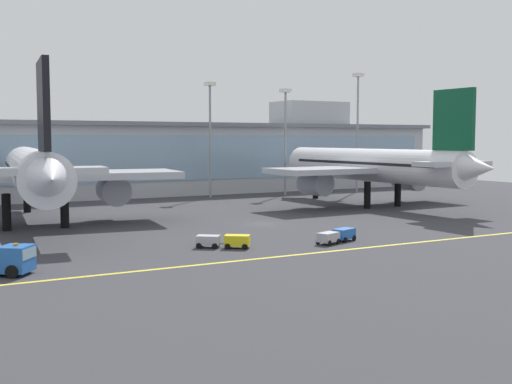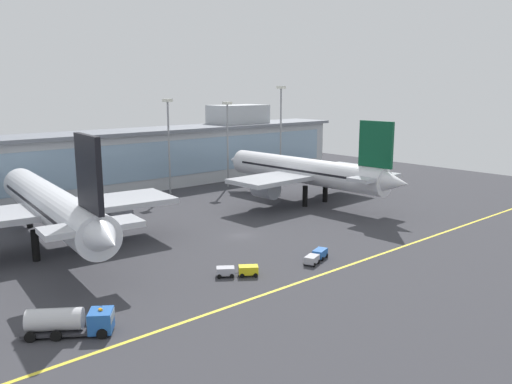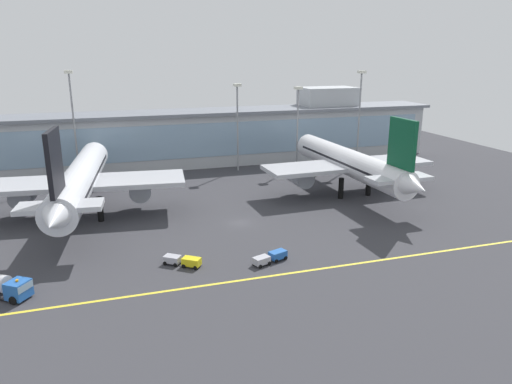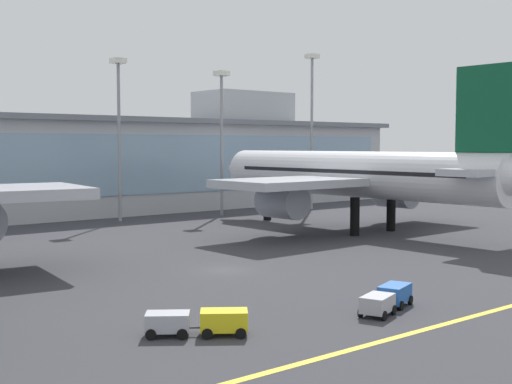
# 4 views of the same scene
# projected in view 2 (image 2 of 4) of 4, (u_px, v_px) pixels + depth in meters

# --- Properties ---
(ground_plane) EXTENTS (194.68, 194.68, 0.00)m
(ground_plane) POSITION_uv_depth(u_px,v_px,m) (241.00, 236.00, 90.23)
(ground_plane) COLOR #38383D
(taxiway_centreline_stripe) EXTENTS (155.75, 0.50, 0.01)m
(taxiway_centreline_stripe) POSITION_uv_depth(u_px,v_px,m) (340.00, 268.00, 74.02)
(taxiway_centreline_stripe) COLOR yellow
(taxiway_centreline_stripe) RESTS_ON ground
(terminal_building) EXTENTS (142.06, 14.00, 19.92)m
(terminal_building) POSITION_uv_depth(u_px,v_px,m) (114.00, 160.00, 126.07)
(terminal_building) COLOR #ADB2B7
(terminal_building) RESTS_ON ground
(airliner_near_left) EXTENTS (39.05, 54.17, 19.50)m
(airliner_near_left) POSITION_uv_depth(u_px,v_px,m) (52.00, 206.00, 80.33)
(airliner_near_left) COLOR black
(airliner_near_left) RESTS_ON ground
(airliner_near_right) EXTENTS (37.48, 50.67, 18.67)m
(airliner_near_right) POSITION_uv_depth(u_px,v_px,m) (305.00, 172.00, 115.23)
(airliner_near_right) COLOR black
(airliner_near_right) RESTS_ON ground
(fuel_tanker_truck) EXTENTS (8.77, 7.23, 2.90)m
(fuel_tanker_truck) POSITION_uv_depth(u_px,v_px,m) (72.00, 321.00, 53.93)
(fuel_tanker_truck) COLOR black
(fuel_tanker_truck) RESTS_ON ground
(baggage_tug_near) EXTENTS (5.78, 3.45, 1.40)m
(baggage_tug_near) POSITION_uv_depth(u_px,v_px,m) (316.00, 256.00, 76.87)
(baggage_tug_near) COLOR black
(baggage_tug_near) RESTS_ON ground
(service_truck_far) EXTENTS (5.41, 4.58, 1.40)m
(service_truck_far) POSITION_uv_depth(u_px,v_px,m) (238.00, 271.00, 70.79)
(service_truck_far) COLOR black
(service_truck_far) RESTS_ON ground
(apron_light_mast_west) EXTENTS (1.80, 1.80, 25.24)m
(apron_light_mast_west) POSITION_uv_depth(u_px,v_px,m) (281.00, 120.00, 141.04)
(apron_light_mast_west) COLOR gray
(apron_light_mast_west) RESTS_ON ground
(apron_light_mast_centre) EXTENTS (1.80, 1.80, 21.44)m
(apron_light_mast_centre) POSITION_uv_depth(u_px,v_px,m) (228.00, 131.00, 131.13)
(apron_light_mast_centre) COLOR gray
(apron_light_mast_centre) RESTS_ON ground
(apron_light_mast_far_east) EXTENTS (1.80, 1.80, 22.33)m
(apron_light_mast_far_east) POSITION_uv_depth(u_px,v_px,m) (168.00, 132.00, 122.89)
(apron_light_mast_far_east) COLOR gray
(apron_light_mast_far_east) RESTS_ON ground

